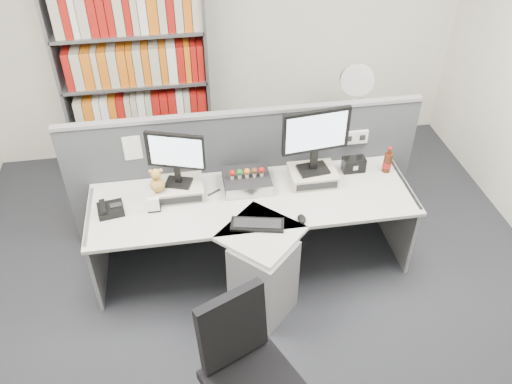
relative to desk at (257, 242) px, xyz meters
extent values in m
plane|color=#2E3037|center=(0.00, -0.60, -0.46)|extent=(5.50, 5.50, 0.00)
cube|color=white|center=(0.00, 2.15, 0.89)|extent=(5.00, 0.04, 2.70)
cube|color=#41444A|center=(0.00, 0.65, 0.17)|extent=(3.00, 0.05, 1.25)
cube|color=#949398|center=(0.00, 0.65, 0.80)|extent=(3.00, 0.07, 0.03)
cube|color=white|center=(0.95, 0.62, 0.49)|extent=(0.22, 0.04, 0.12)
cube|color=white|center=(-0.90, 0.63, 0.59)|extent=(0.16, 0.00, 0.22)
cube|color=white|center=(-0.50, 0.63, 0.59)|extent=(0.16, 0.00, 0.22)
cube|color=white|center=(0.70, 0.63, 0.59)|extent=(0.16, 0.00, 0.22)
cube|color=beige|center=(0.00, 0.22, 0.25)|extent=(2.60, 0.80, 0.03)
cube|color=beige|center=(0.00, -0.18, 0.25)|extent=(0.74, 0.74, 0.03)
cube|color=gray|center=(0.00, -0.30, -0.11)|extent=(0.57, 0.57, 0.69)
cube|color=gray|center=(-1.28, 0.22, -0.10)|extent=(0.03, 0.70, 0.72)
cube|color=gray|center=(1.28, 0.22, -0.10)|extent=(0.03, 0.70, 0.72)
cube|color=gray|center=(0.00, 0.58, -0.11)|extent=(2.50, 0.02, 0.45)
cube|color=#BDB59D|center=(-0.57, 0.38, 0.31)|extent=(0.38, 0.30, 0.10)
cube|color=black|center=(-0.57, 0.23, 0.31)|extent=(0.34, 0.01, 0.06)
cube|color=#BDB59D|center=(0.53, 0.38, 0.31)|extent=(0.38, 0.30, 0.10)
cube|color=black|center=(0.53, 0.23, 0.31)|extent=(0.34, 0.01, 0.06)
cube|color=black|center=(-0.57, 0.38, 0.37)|extent=(0.24, 0.20, 0.02)
cube|color=black|center=(-0.57, 0.38, 0.46)|extent=(0.05, 0.04, 0.16)
cube|color=black|center=(-0.57, 0.38, 0.68)|extent=(0.44, 0.18, 0.30)
cube|color=#CCE7FF|center=(-0.56, 0.37, 0.68)|extent=(0.39, 0.13, 0.26)
cube|color=black|center=(0.53, 0.38, 0.37)|extent=(0.26, 0.20, 0.02)
cube|color=black|center=(0.53, 0.38, 0.47)|extent=(0.06, 0.04, 0.20)
cube|color=black|center=(0.53, 0.38, 0.74)|extent=(0.55, 0.10, 0.36)
cube|color=#CCE7FF|center=(0.53, 0.37, 0.74)|extent=(0.49, 0.06, 0.31)
cube|color=black|center=(-0.02, 0.40, 0.31)|extent=(0.38, 0.33, 0.10)
cube|color=silver|center=(-0.02, 0.23, 0.31)|extent=(0.38, 0.01, 0.09)
cylinder|color=#BDB59D|center=(-0.14, 0.38, 0.38)|extent=(0.03, 0.03, 0.03)
sphere|color=#A5140F|center=(-0.14, 0.38, 0.42)|extent=(0.05, 0.05, 0.05)
cylinder|color=#BDB59D|center=(-0.08, 0.38, 0.38)|extent=(0.03, 0.03, 0.03)
sphere|color=#19721E|center=(-0.08, 0.38, 0.42)|extent=(0.05, 0.05, 0.05)
cylinder|color=#BDB59D|center=(-0.02, 0.38, 0.38)|extent=(0.03, 0.03, 0.03)
sphere|color=orange|center=(-0.02, 0.38, 0.42)|extent=(0.05, 0.05, 0.05)
cylinder|color=#BDB59D|center=(0.04, 0.38, 0.38)|extent=(0.03, 0.03, 0.03)
sphere|color=#593319|center=(0.04, 0.38, 0.42)|extent=(0.05, 0.05, 0.05)
cylinder|color=#BDB59D|center=(0.10, 0.38, 0.38)|extent=(0.03, 0.03, 0.03)
sphere|color=#A5140F|center=(0.10, 0.38, 0.42)|extent=(0.05, 0.05, 0.05)
cube|color=black|center=(-0.02, -0.10, 0.28)|extent=(0.42, 0.23, 0.02)
cube|color=black|center=(-0.02, -0.10, 0.29)|extent=(0.37, 0.18, 0.01)
ellipsoid|color=black|center=(0.33, -0.10, 0.28)|extent=(0.06, 0.10, 0.04)
cube|color=black|center=(-1.11, 0.24, 0.29)|extent=(0.22, 0.21, 0.05)
cube|color=black|center=(-1.16, 0.23, 0.33)|extent=(0.07, 0.16, 0.03)
cube|color=black|center=(-1.06, 0.24, 0.32)|extent=(0.10, 0.07, 0.01)
cube|color=black|center=(-0.78, 0.20, 0.27)|extent=(0.10, 0.06, 0.02)
cube|color=white|center=(-0.78, 0.18, 0.33)|extent=(0.09, 0.03, 0.10)
cube|color=white|center=(-0.78, 0.22, 0.33)|extent=(0.09, 0.03, 0.10)
sphere|color=#AE873A|center=(-0.73, 0.32, 0.42)|extent=(0.12, 0.12, 0.12)
sphere|color=#AE873A|center=(-0.73, 0.32, 0.52)|extent=(0.08, 0.08, 0.08)
sphere|color=#AE873A|center=(-0.77, 0.32, 0.55)|extent=(0.03, 0.03, 0.03)
sphere|color=#AE873A|center=(-0.70, 0.32, 0.55)|extent=(0.03, 0.03, 0.03)
cube|color=black|center=(0.91, 0.46, 0.33)|extent=(0.19, 0.10, 0.13)
cylinder|color=#3F190A|center=(1.18, 0.40, 0.35)|extent=(0.07, 0.07, 0.18)
cylinder|color=#A5140F|center=(1.18, 0.40, 0.33)|extent=(0.07, 0.07, 0.05)
cylinder|color=#3F190A|center=(1.18, 0.40, 0.47)|extent=(0.03, 0.03, 0.05)
cylinder|color=#A5140F|center=(1.18, 0.40, 0.50)|extent=(0.03, 0.03, 0.01)
cube|color=slate|center=(-1.59, 1.85, 0.54)|extent=(0.03, 0.40, 2.00)
cube|color=slate|center=(-0.21, 1.85, 0.54)|extent=(0.03, 0.40, 2.00)
cube|color=slate|center=(-0.90, 2.04, 0.54)|extent=(1.40, 0.02, 2.00)
cube|color=slate|center=(-0.90, 1.85, -0.44)|extent=(1.38, 0.40, 0.03)
cube|color=slate|center=(-0.90, 1.85, 0.06)|extent=(1.38, 0.40, 0.03)
cube|color=slate|center=(-0.90, 1.85, 0.56)|extent=(1.38, 0.40, 0.03)
cube|color=slate|center=(-0.90, 1.85, 1.06)|extent=(1.38, 0.40, 0.03)
cube|color=#A5140F|center=(-0.90, 1.82, -0.24)|extent=(1.24, 0.28, 0.36)
cube|color=orange|center=(-0.90, 1.82, 0.26)|extent=(1.24, 0.28, 0.36)
cube|color=#BDB59D|center=(-0.90, 1.82, 0.76)|extent=(1.24, 0.28, 0.36)
cube|color=white|center=(-0.90, 1.82, 1.26)|extent=(1.24, 0.28, 0.36)
cube|color=slate|center=(1.20, 1.40, -0.11)|extent=(0.45, 0.60, 0.70)
cube|color=black|center=(1.20, 1.10, 0.06)|extent=(0.40, 0.02, 0.28)
cube|color=black|center=(1.20, 1.10, -0.26)|extent=(0.40, 0.02, 0.28)
cylinder|color=white|center=(1.20, 1.40, 0.26)|extent=(0.19, 0.19, 0.03)
cylinder|color=white|center=(1.20, 1.40, 0.37)|extent=(0.03, 0.03, 0.19)
cylinder|color=white|center=(1.20, 1.39, 0.63)|extent=(0.32, 0.17, 0.32)
cylinder|color=silver|center=(1.20, 1.41, 0.63)|extent=(0.31, 0.16, 0.32)
cube|color=black|center=(-0.33, -1.07, 0.37)|extent=(0.45, 0.29, 0.51)
cylinder|color=black|center=(-0.27, -0.95, -0.42)|extent=(0.06, 0.06, 0.03)
camera|label=1|loc=(-0.50, -2.99, 2.94)|focal=37.00mm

